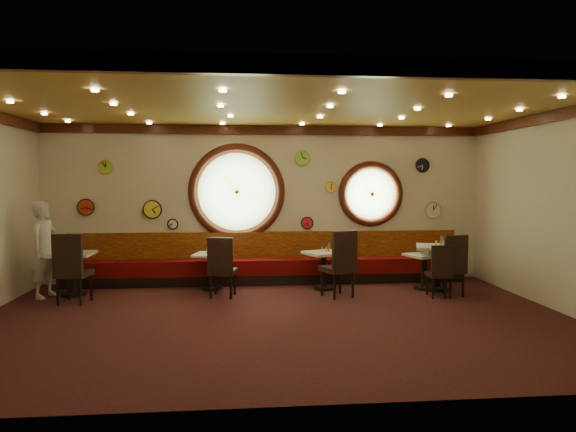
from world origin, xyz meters
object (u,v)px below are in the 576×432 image
object	(u,v)px
table_c	(324,266)
table_a	(73,268)
chair_c	(341,260)
chair_e	(441,268)
condiment_a_bottle	(80,247)
waiter	(45,249)
table_d	(424,267)
chair_d	(452,262)
condiment_c_salt	(322,249)
condiment_b_bottle	(215,249)
condiment_c_bottle	(329,247)
chair_a	(71,264)
condiment_d_pepper	(428,252)
table_b	(212,267)
condiment_e_salt	(436,243)
table_e	(437,262)
condiment_b_pepper	(212,251)
condiment_d_salt	(421,252)
chair_b	(221,263)
condiment_e_bottle	(441,241)
condiment_e_pepper	(443,243)
condiment_a_salt	(66,250)
condiment_b_salt	(207,251)
condiment_a_pepper	(72,250)
condiment_d_bottle	(429,249)
condiment_c_pepper	(326,249)

from	to	relation	value
table_c	table_a	bearing A→B (deg)	-178.64
chair_c	chair_e	world-z (taller)	chair_c
condiment_a_bottle	waiter	xyz separation A→B (m)	(-0.53, -0.22, -0.01)
table_d	chair_d	size ratio (longest dim) A/B	1.12
condiment_c_salt	condiment_b_bottle	size ratio (longest dim) A/B	0.81
chair_d	condiment_c_bottle	bearing A→B (deg)	144.70
chair_a	chair_e	world-z (taller)	chair_a
condiment_d_pepper	waiter	size ratio (longest dim) A/B	0.07
table_b	chair_e	distance (m)	4.23
chair_c	condiment_e_salt	size ratio (longest dim) A/B	7.95
table_e	condiment_b_pepper	distance (m)	4.28
table_c	chair_e	world-z (taller)	chair_e
chair_d	condiment_d_pepper	size ratio (longest dim) A/B	6.12
table_a	condiment_e_salt	size ratio (longest dim) A/B	8.43
chair_c	condiment_b_bottle	world-z (taller)	chair_c
chair_d	condiment_d_salt	bearing A→B (deg)	100.96
table_c	chair_c	world-z (taller)	chair_c
chair_b	condiment_b_bottle	world-z (taller)	chair_b
condiment_d_salt	condiment_e_bottle	bearing A→B (deg)	-10.98
table_c	chair_b	size ratio (longest dim) A/B	1.27
chair_b	condiment_e_salt	size ratio (longest dim) A/B	7.20
table_b	condiment_b_pepper	world-z (taller)	condiment_b_pepper
table_d	waiter	distance (m)	6.98
condiment_e_pepper	condiment_b_bottle	bearing A→B (deg)	171.04
condiment_a_salt	condiment_d_pepper	distance (m)	6.69
table_c	chair_c	xyz separation A→B (m)	(0.19, -0.74, 0.23)
condiment_a_salt	condiment_d_salt	world-z (taller)	condiment_a_salt
condiment_b_salt	condiment_a_pepper	bearing A→B (deg)	-169.09
chair_a	chair_b	xyz separation A→B (m)	(2.50, 0.25, -0.06)
condiment_d_pepper	condiment_c_salt	bearing A→B (deg)	173.66
table_e	condiment_c_bottle	size ratio (longest dim) A/B	5.75
condiment_d_bottle	waiter	size ratio (longest dim) A/B	0.10
chair_d	condiment_c_pepper	bearing A→B (deg)	146.38
chair_b	condiment_a_salt	size ratio (longest dim) A/B	7.07
condiment_c_salt	condiment_c_pepper	xyz separation A→B (m)	(0.07, -0.02, -0.01)
chair_a	chair_c	size ratio (longest dim) A/B	1.00
table_b	condiment_e_salt	size ratio (longest dim) A/B	8.04
condiment_a_bottle	condiment_b_bottle	size ratio (longest dim) A/B	1.29
condiment_c_pepper	condiment_b_bottle	world-z (taller)	condiment_b_bottle
chair_e	condiment_e_salt	bearing A→B (deg)	78.42
chair_d	condiment_e_bottle	world-z (taller)	chair_d
chair_e	condiment_e_pepper	bearing A→B (deg)	67.70
waiter	condiment_e_bottle	bearing A→B (deg)	-73.03
condiment_d_bottle	condiment_e_salt	xyz separation A→B (m)	(0.07, -0.17, 0.14)
condiment_c_pepper	condiment_d_salt	bearing A→B (deg)	-3.51
condiment_a_salt	condiment_b_pepper	world-z (taller)	condiment_a_salt
chair_a	condiment_c_pepper	world-z (taller)	chair_a
condiment_c_salt	condiment_d_salt	world-z (taller)	condiment_c_salt
condiment_a_bottle	condiment_e_pepper	distance (m)	6.73
table_d	condiment_d_salt	size ratio (longest dim) A/B	8.86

